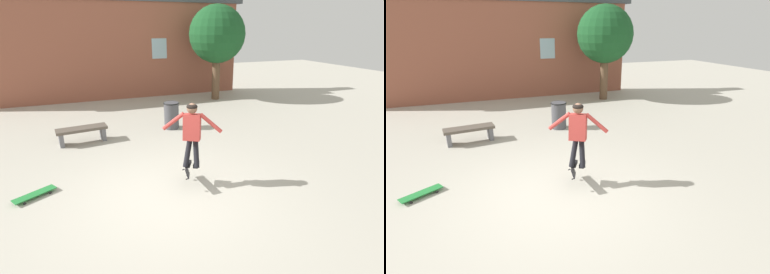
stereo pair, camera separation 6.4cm
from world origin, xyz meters
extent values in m
plane|color=#B2AD9E|center=(0.00, 0.00, 0.00)|extent=(40.00, 40.00, 0.00)
cube|color=#93513D|center=(0.00, 9.13, 2.11)|extent=(12.32, 0.40, 4.22)
cube|color=#99B7C6|center=(2.23, 8.92, 2.22)|extent=(0.70, 0.02, 0.90)
cylinder|color=brown|center=(4.42, 7.37, 0.97)|extent=(0.36, 0.36, 1.95)
sphere|color=#194C23|center=(4.42, 7.37, 2.87)|extent=(2.46, 2.46, 2.46)
cube|color=brown|center=(-1.55, 3.67, 0.42)|extent=(1.45, 0.62, 0.08)
cube|color=slate|center=(-2.12, 3.60, 0.19)|extent=(0.17, 0.39, 0.38)
cube|color=slate|center=(-0.97, 3.75, 0.19)|extent=(0.17, 0.39, 0.38)
cylinder|color=#47474C|center=(1.27, 4.01, 0.44)|extent=(0.48, 0.48, 0.88)
torus|color=black|center=(1.27, 4.01, 0.86)|extent=(0.52, 0.52, 0.04)
cube|color=#B23833|center=(0.55, 0.21, 1.31)|extent=(0.43, 0.40, 0.55)
sphere|color=brown|center=(0.55, 0.21, 1.70)|extent=(0.29, 0.29, 0.21)
ellipsoid|color=black|center=(0.55, 0.21, 1.73)|extent=(0.30, 0.30, 0.12)
cylinder|color=black|center=(0.47, 0.25, 0.77)|extent=(0.32, 0.31, 0.65)
cube|color=black|center=(0.49, 0.27, 0.48)|extent=(0.22, 0.28, 0.07)
cylinder|color=black|center=(0.62, 0.16, 0.77)|extent=(0.20, 0.37, 0.65)
cube|color=black|center=(0.64, 0.19, 0.48)|extent=(0.22, 0.28, 0.07)
cylinder|color=#B23833|center=(0.22, 0.39, 1.41)|extent=(0.44, 0.30, 0.40)
cylinder|color=#B23833|center=(0.88, 0.02, 1.41)|extent=(0.44, 0.30, 0.40)
cube|color=black|center=(0.46, 0.23, 0.32)|extent=(0.34, 0.81, 0.44)
cylinder|color=black|center=(0.48, 0.51, 0.31)|extent=(0.07, 0.07, 0.05)
cylinder|color=black|center=(0.53, 0.43, 0.13)|extent=(0.07, 0.07, 0.05)
cylinder|color=black|center=(0.31, 0.06, 0.48)|extent=(0.07, 0.07, 0.05)
cylinder|color=black|center=(0.35, -0.02, 0.29)|extent=(0.07, 0.07, 0.05)
cube|color=#237F38|center=(-2.56, 0.85, 0.07)|extent=(0.81, 0.60, 0.02)
cylinder|color=black|center=(-2.71, 0.62, 0.03)|extent=(0.05, 0.04, 0.05)
cylinder|color=black|center=(-2.83, 0.82, 0.03)|extent=(0.05, 0.04, 0.05)
cylinder|color=black|center=(-2.28, 0.88, 0.03)|extent=(0.05, 0.04, 0.05)
cylinder|color=black|center=(-2.40, 1.08, 0.03)|extent=(0.05, 0.04, 0.05)
camera|label=1|loc=(-1.46, -5.10, 3.21)|focal=28.00mm
camera|label=2|loc=(-1.40, -5.12, 3.21)|focal=28.00mm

